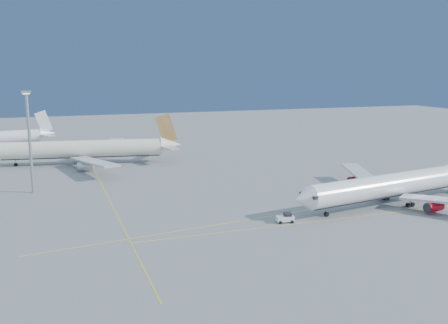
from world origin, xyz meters
The scene contains 6 objects.
ground centered at (0.00, 0.00, 0.00)m, with size 500.00×500.00×0.00m, color slate.
taxiway_lines centered at (-14.71, 6.34, 0.01)m, with size 118.86×140.00×0.02m.
airliner_virgin centered at (25.85, -7.59, 4.68)m, with size 62.68×55.70×15.51m.
airliner_etihad centered at (-41.21, 69.13, 5.14)m, with size 64.51×58.97×16.88m.
pushback_tug centered at (-6.98, -12.25, 0.96)m, with size 3.90×2.70×2.06m.
light_mast centered at (-57.88, 33.10, 15.64)m, with size 2.29×2.29×26.50m.
Camera 1 is at (-53.44, -103.48, 32.29)m, focal length 40.00 mm.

